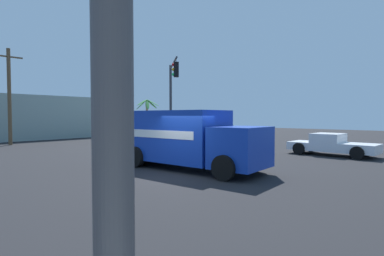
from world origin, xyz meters
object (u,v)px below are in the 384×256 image
at_px(traffic_light_secondary, 172,91).
at_px(vending_machine_red, 170,131).
at_px(pickup_white, 331,144).
at_px(palm_tree_far, 147,111).
at_px(delivery_truck, 182,138).
at_px(utility_pole, 9,95).

bearing_deg(traffic_light_secondary, vending_machine_red, 47.03).
distance_m(pickup_white, vending_machine_red, 14.67).
bearing_deg(pickup_white, traffic_light_secondary, 114.78).
height_order(pickup_white, palm_tree_far, palm_tree_far).
bearing_deg(delivery_truck, palm_tree_far, 54.67).
distance_m(delivery_truck, pickup_white, 10.41).
relative_size(delivery_truck, pickup_white, 1.47).
bearing_deg(pickup_white, utility_pole, 115.78).
distance_m(traffic_light_secondary, pickup_white, 11.28).
bearing_deg(traffic_light_secondary, delivery_truck, -131.36).
height_order(traffic_light_secondary, utility_pole, utility_pole).
relative_size(vending_machine_red, palm_tree_far, 0.44).
distance_m(pickup_white, utility_pole, 25.55).
relative_size(vending_machine_red, utility_pole, 0.23).
bearing_deg(palm_tree_far, traffic_light_secondary, -121.28).
bearing_deg(utility_pole, palm_tree_far, -14.06).
distance_m(delivery_truck, palm_tree_far, 19.41).
height_order(traffic_light_secondary, pickup_white, traffic_light_secondary).
distance_m(vending_machine_red, utility_pole, 14.14).
distance_m(traffic_light_secondary, vending_machine_red, 7.48).
xyz_separation_m(pickup_white, palm_tree_far, (1.55, 19.64, 2.27)).
distance_m(delivery_truck, traffic_light_secondary, 8.31).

